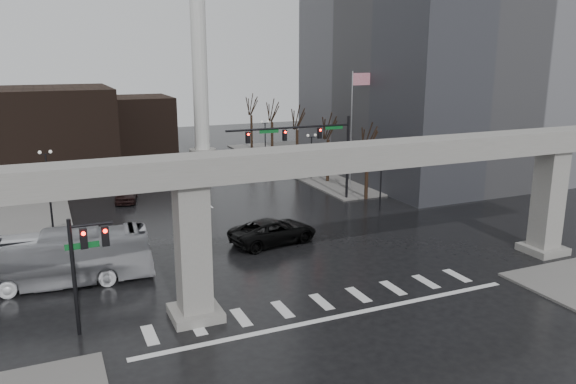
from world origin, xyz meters
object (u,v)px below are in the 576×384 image
pickup_truck (274,231)px  city_bus (51,259)px  signal_mast_arm (312,141)px  far_car (126,193)px

pickup_truck → city_bus: bearing=87.2°
pickup_truck → signal_mast_arm: bearing=-49.2°
pickup_truck → city_bus: 15.34m
pickup_truck → city_bus: size_ratio=0.56×
city_bus → pickup_truck: bearing=-77.5°
far_car → pickup_truck: bearing=-52.2°
pickup_truck → far_car: pickup_truck is taller
signal_mast_arm → far_car: size_ratio=2.58×
signal_mast_arm → far_car: signal_mast_arm is taller
signal_mast_arm → pickup_truck: signal_mast_arm is taller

